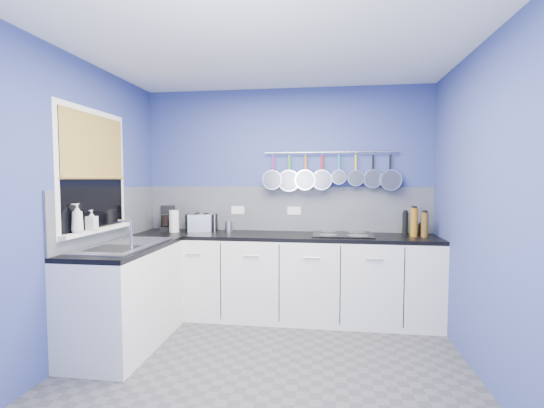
% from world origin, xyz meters
% --- Properties ---
extents(floor, '(3.20, 3.00, 0.02)m').
position_xyz_m(floor, '(0.00, 0.00, -0.01)').
color(floor, '#47474C').
rests_on(floor, ground).
extents(ceiling, '(3.20, 3.00, 0.02)m').
position_xyz_m(ceiling, '(0.00, 0.00, 2.51)').
color(ceiling, white).
rests_on(ceiling, ground).
extents(wall_back, '(3.20, 0.02, 2.50)m').
position_xyz_m(wall_back, '(0.00, 1.51, 1.25)').
color(wall_back, navy).
rests_on(wall_back, ground).
extents(wall_front, '(3.20, 0.02, 2.50)m').
position_xyz_m(wall_front, '(0.00, -1.51, 1.25)').
color(wall_front, navy).
rests_on(wall_front, ground).
extents(wall_left, '(0.02, 3.00, 2.50)m').
position_xyz_m(wall_left, '(-1.61, 0.00, 1.25)').
color(wall_left, navy).
rests_on(wall_left, ground).
extents(wall_right, '(0.02, 3.00, 2.50)m').
position_xyz_m(wall_right, '(1.61, 0.00, 1.25)').
color(wall_right, navy).
rests_on(wall_right, ground).
extents(backsplash_back, '(3.20, 0.02, 0.50)m').
position_xyz_m(backsplash_back, '(0.00, 1.49, 1.15)').
color(backsplash_back, gray).
rests_on(backsplash_back, wall_back).
extents(backsplash_left, '(0.02, 1.80, 0.50)m').
position_xyz_m(backsplash_left, '(-1.59, 0.60, 1.15)').
color(backsplash_left, gray).
rests_on(backsplash_left, wall_left).
extents(cabinet_run_back, '(3.20, 0.60, 0.86)m').
position_xyz_m(cabinet_run_back, '(0.00, 1.20, 0.43)').
color(cabinet_run_back, white).
rests_on(cabinet_run_back, ground).
extents(worktop_back, '(3.20, 0.60, 0.04)m').
position_xyz_m(worktop_back, '(0.00, 1.20, 0.88)').
color(worktop_back, black).
rests_on(worktop_back, cabinet_run_back).
extents(cabinet_run_left, '(0.60, 1.20, 0.86)m').
position_xyz_m(cabinet_run_left, '(-1.30, 0.30, 0.43)').
color(cabinet_run_left, white).
rests_on(cabinet_run_left, ground).
extents(worktop_left, '(0.60, 1.20, 0.04)m').
position_xyz_m(worktop_left, '(-1.30, 0.30, 0.88)').
color(worktop_left, black).
rests_on(worktop_left, cabinet_run_left).
extents(window_frame, '(0.01, 1.00, 1.10)m').
position_xyz_m(window_frame, '(-1.58, 0.30, 1.55)').
color(window_frame, white).
rests_on(window_frame, wall_left).
extents(window_glass, '(0.01, 0.90, 1.00)m').
position_xyz_m(window_glass, '(-1.57, 0.30, 1.55)').
color(window_glass, black).
rests_on(window_glass, wall_left).
extents(bamboo_blind, '(0.01, 0.90, 0.55)m').
position_xyz_m(bamboo_blind, '(-1.56, 0.30, 1.77)').
color(bamboo_blind, olive).
rests_on(bamboo_blind, wall_left).
extents(window_sill, '(0.10, 0.98, 0.03)m').
position_xyz_m(window_sill, '(-1.55, 0.30, 1.04)').
color(window_sill, white).
rests_on(window_sill, wall_left).
extents(sink_unit, '(0.50, 0.95, 0.01)m').
position_xyz_m(sink_unit, '(-1.30, 0.30, 0.90)').
color(sink_unit, silver).
rests_on(sink_unit, worktop_left).
extents(mixer_tap, '(0.12, 0.08, 0.26)m').
position_xyz_m(mixer_tap, '(-1.14, 0.12, 1.03)').
color(mixer_tap, silver).
rests_on(mixer_tap, worktop_left).
extents(socket_left, '(0.15, 0.01, 0.09)m').
position_xyz_m(socket_left, '(-0.55, 1.48, 1.13)').
color(socket_left, white).
rests_on(socket_left, backsplash_back).
extents(socket_right, '(0.15, 0.01, 0.09)m').
position_xyz_m(socket_right, '(0.10, 1.48, 1.13)').
color(socket_right, white).
rests_on(socket_right, backsplash_back).
extents(pot_rail, '(1.45, 0.02, 0.02)m').
position_xyz_m(pot_rail, '(0.50, 1.45, 1.78)').
color(pot_rail, silver).
rests_on(pot_rail, wall_back).
extents(soap_bottle_a, '(0.12, 0.12, 0.24)m').
position_xyz_m(soap_bottle_a, '(-1.53, -0.01, 1.17)').
color(soap_bottle_a, white).
rests_on(soap_bottle_a, window_sill).
extents(soap_bottle_b, '(0.08, 0.08, 0.17)m').
position_xyz_m(soap_bottle_b, '(-1.53, 0.18, 1.14)').
color(soap_bottle_b, white).
rests_on(soap_bottle_b, window_sill).
extents(paper_towel, '(0.12, 0.12, 0.24)m').
position_xyz_m(paper_towel, '(-1.21, 1.20, 1.02)').
color(paper_towel, white).
rests_on(paper_towel, worktop_back).
extents(coffee_maker, '(0.21, 0.22, 0.28)m').
position_xyz_m(coffee_maker, '(-1.32, 1.28, 1.04)').
color(coffee_maker, black).
rests_on(coffee_maker, worktop_back).
extents(toaster, '(0.34, 0.25, 0.19)m').
position_xyz_m(toaster, '(-0.93, 1.32, 1.00)').
color(toaster, silver).
rests_on(toaster, worktop_back).
extents(canister, '(0.10, 0.10, 0.12)m').
position_xyz_m(canister, '(-0.61, 1.30, 0.96)').
color(canister, silver).
rests_on(canister, worktop_back).
extents(hob, '(0.62, 0.54, 0.01)m').
position_xyz_m(hob, '(0.63, 1.26, 0.91)').
color(hob, black).
rests_on(hob, worktop_back).
extents(pan_0, '(0.22, 0.11, 0.41)m').
position_xyz_m(pan_0, '(-0.13, 1.44, 1.57)').
color(pan_0, silver).
rests_on(pan_0, pot_rail).
extents(pan_1, '(0.24, 0.07, 0.43)m').
position_xyz_m(pan_1, '(0.05, 1.44, 1.56)').
color(pan_1, silver).
rests_on(pan_1, pot_rail).
extents(pan_2, '(0.23, 0.13, 0.42)m').
position_xyz_m(pan_2, '(0.23, 1.44, 1.57)').
color(pan_2, silver).
rests_on(pan_2, pot_rail).
extents(pan_3, '(0.22, 0.10, 0.41)m').
position_xyz_m(pan_3, '(0.41, 1.44, 1.57)').
color(pan_3, silver).
rests_on(pan_3, pot_rail).
extents(pan_4, '(0.16, 0.10, 0.35)m').
position_xyz_m(pan_4, '(0.59, 1.44, 1.60)').
color(pan_4, silver).
rests_on(pan_4, pot_rail).
extents(pan_5, '(0.18, 0.07, 0.37)m').
position_xyz_m(pan_5, '(0.77, 1.44, 1.59)').
color(pan_5, silver).
rests_on(pan_5, pot_rail).
extents(pan_6, '(0.20, 0.07, 0.39)m').
position_xyz_m(pan_6, '(0.95, 1.44, 1.58)').
color(pan_6, silver).
rests_on(pan_6, pot_rail).
extents(pan_7, '(0.23, 0.10, 0.42)m').
position_xyz_m(pan_7, '(1.14, 1.44, 1.57)').
color(pan_7, silver).
rests_on(pan_7, pot_rail).
extents(condiment_0, '(0.07, 0.07, 0.11)m').
position_xyz_m(condiment_0, '(1.45, 1.33, 0.96)').
color(condiment_0, black).
rests_on(condiment_0, worktop_back).
extents(condiment_1, '(0.06, 0.06, 0.13)m').
position_xyz_m(condiment_1, '(1.35, 1.31, 0.96)').
color(condiment_1, '#265919').
rests_on(condiment_1, worktop_back).
extents(condiment_2, '(0.06, 0.06, 0.24)m').
position_xyz_m(condiment_2, '(1.28, 1.32, 1.02)').
color(condiment_2, black).
rests_on(condiment_2, worktop_back).
extents(condiment_3, '(0.07, 0.07, 0.25)m').
position_xyz_m(condiment_3, '(1.45, 1.20, 1.02)').
color(condiment_3, brown).
rests_on(condiment_3, worktop_back).
extents(condiment_4, '(0.07, 0.07, 0.29)m').
position_xyz_m(condiment_4, '(1.34, 1.21, 1.05)').
color(condiment_4, '#8C5914').
rests_on(condiment_4, worktop_back).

